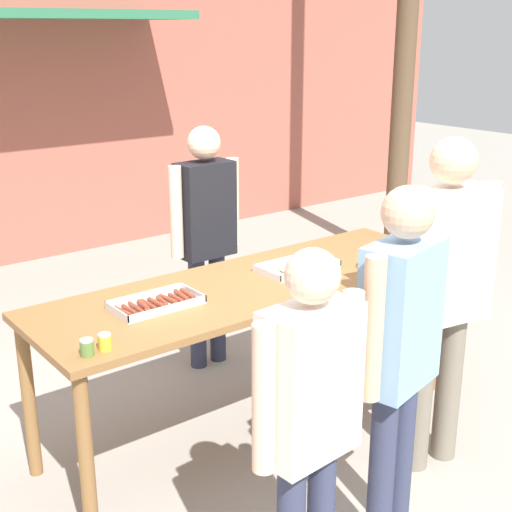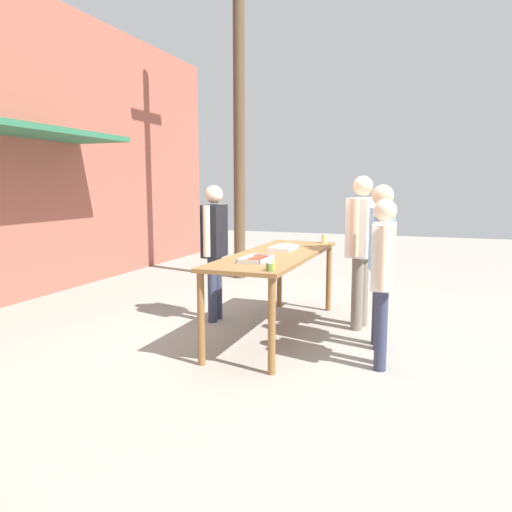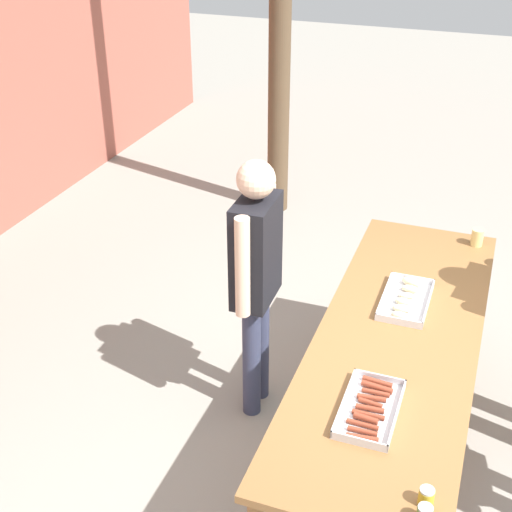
% 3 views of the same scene
% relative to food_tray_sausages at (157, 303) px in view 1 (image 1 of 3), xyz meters
% --- Properties ---
extents(ground_plane, '(24.00, 24.00, 0.00)m').
position_rel_food_tray_sausages_xyz_m(ground_plane, '(0.63, -0.02, -0.94)').
color(ground_plane, gray).
extents(serving_table, '(2.59, 0.83, 0.93)m').
position_rel_food_tray_sausages_xyz_m(serving_table, '(0.63, -0.02, -0.11)').
color(serving_table, brown).
rests_on(serving_table, ground).
extents(food_tray_sausages, '(0.46, 0.25, 0.04)m').
position_rel_food_tray_sausages_xyz_m(food_tray_sausages, '(0.00, 0.00, 0.00)').
color(food_tray_sausages, silver).
rests_on(food_tray_sausages, serving_table).
extents(food_tray_buns, '(0.47, 0.26, 0.06)m').
position_rel_food_tray_sausages_xyz_m(food_tray_buns, '(0.96, -0.00, 0.01)').
color(food_tray_buns, silver).
rests_on(food_tray_buns, serving_table).
extents(condiment_jar_mustard, '(0.06, 0.06, 0.08)m').
position_rel_food_tray_sausages_xyz_m(condiment_jar_mustard, '(-0.53, -0.32, 0.02)').
color(condiment_jar_mustard, '#567A38').
rests_on(condiment_jar_mustard, serving_table).
extents(condiment_jar_ketchup, '(0.06, 0.06, 0.08)m').
position_rel_food_tray_sausages_xyz_m(condiment_jar_ketchup, '(-0.44, -0.31, 0.02)').
color(condiment_jar_ketchup, gold).
rests_on(condiment_jar_ketchup, serving_table).
extents(beer_cup, '(0.08, 0.08, 0.11)m').
position_rel_food_tray_sausages_xyz_m(beer_cup, '(1.78, -0.31, 0.04)').
color(beer_cup, '#DBC67A').
rests_on(beer_cup, serving_table).
extents(person_server_behind_table, '(0.55, 0.22, 1.68)m').
position_rel_food_tray_sausages_xyz_m(person_server_behind_table, '(0.89, 0.87, 0.07)').
color(person_server_behind_table, '#333851').
rests_on(person_server_behind_table, ground).
extents(person_customer_holding_hotdog, '(0.54, 0.24, 1.56)m').
position_rel_food_tray_sausages_xyz_m(person_customer_holding_hotdog, '(-0.08, -1.26, -0.01)').
color(person_customer_holding_hotdog, '#333851').
rests_on(person_customer_holding_hotdog, ground).
extents(person_customer_with_cup, '(0.65, 0.32, 1.79)m').
position_rel_food_tray_sausages_xyz_m(person_customer_with_cup, '(1.17, -0.88, 0.12)').
color(person_customer_with_cup, '#756B5B').
rests_on(person_customer_with_cup, ground).
extents(person_customer_waiting_in_line, '(0.55, 0.30, 1.69)m').
position_rel_food_tray_sausages_xyz_m(person_customer_waiting_in_line, '(0.51, -1.17, 0.07)').
color(person_customer_waiting_in_line, '#333851').
rests_on(person_customer_waiting_in_line, ground).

